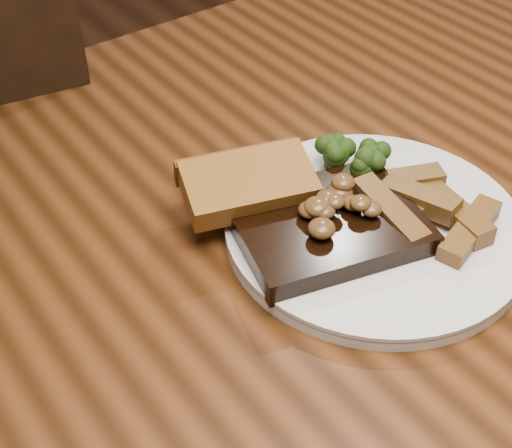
{
  "coord_description": "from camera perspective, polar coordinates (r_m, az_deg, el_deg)",
  "views": [
    {
      "loc": [
        -0.29,
        -0.37,
        1.21
      ],
      "look_at": [
        -0.01,
        0.01,
        0.78
      ],
      "focal_mm": 50.0,
      "sensor_mm": 36.0,
      "label": 1
    }
  ],
  "objects": [
    {
      "name": "dining_table",
      "position": [
        0.73,
        0.79,
        -7.34
      ],
      "size": [
        1.6,
        0.9,
        0.75
      ],
      "color": "#4C250F",
      "rests_on": "ground"
    },
    {
      "name": "steak",
      "position": [
        0.65,
        5.73,
        -0.15
      ],
      "size": [
        0.19,
        0.16,
        0.02
      ],
      "primitive_type": "cube",
      "rotation": [
        0.0,
        0.0,
        -0.26
      ],
      "color": "black",
      "rests_on": "plate"
    },
    {
      "name": "potato_wedges",
      "position": [
        0.69,
        13.6,
        1.62
      ],
      "size": [
        0.11,
        0.11,
        0.02
      ],
      "primitive_type": null,
      "color": "brown",
      "rests_on": "plate"
    },
    {
      "name": "garlic_bread",
      "position": [
        0.67,
        -0.59,
        1.86
      ],
      "size": [
        0.13,
        0.1,
        0.03
      ],
      "primitive_type": "cube",
      "rotation": [
        0.0,
        0.0,
        -0.32
      ],
      "color": "#92521A",
      "rests_on": "plate"
    },
    {
      "name": "mushroom_pile",
      "position": [
        0.64,
        6.34,
        1.86
      ],
      "size": [
        0.07,
        0.07,
        0.03
      ],
      "primitive_type": null,
      "color": "#553C1B",
      "rests_on": "steak"
    },
    {
      "name": "steak_bone",
      "position": [
        0.62,
        9.08,
        -3.24
      ],
      "size": [
        0.13,
        0.05,
        0.02
      ],
      "primitive_type": "cube",
      "rotation": [
        0.0,
        0.0,
        -0.26
      ],
      "color": "beige",
      "rests_on": "plate"
    },
    {
      "name": "broccoli_cluster",
      "position": [
        0.72,
        8.38,
        5.0
      ],
      "size": [
        0.07,
        0.07,
        0.04
      ],
      "primitive_type": null,
      "color": "#243C0D",
      "rests_on": "plate"
    },
    {
      "name": "plate",
      "position": [
        0.68,
        9.4,
        -0.37
      ],
      "size": [
        0.29,
        0.29,
        0.01
      ],
      "primitive_type": "cylinder",
      "rotation": [
        0.0,
        0.0,
        -0.05
      ],
      "color": "silver",
      "rests_on": "dining_table"
    }
  ]
}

